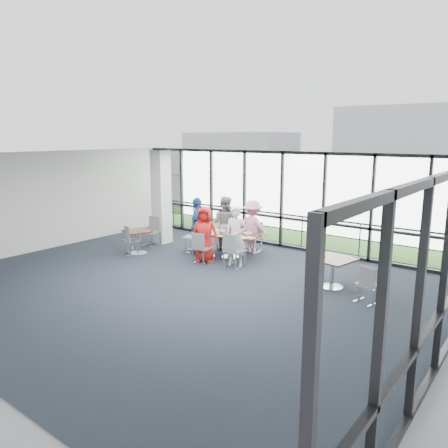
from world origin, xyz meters
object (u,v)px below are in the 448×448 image
Objects in this scene: diner_near_left at (205,234)px; chair_main_nr at (234,251)px; side_table_left at (137,235)px; chair_spare_r at (367,284)px; diner_far_right at (252,227)px; chair_main_end at (192,237)px; side_table_right at (333,262)px; chair_main_nl at (203,248)px; diner_near_right at (236,236)px; chair_main_fr at (252,238)px; chair_spare_la at (131,240)px; chair_main_fl at (227,235)px; diner_end at (198,226)px; chair_spare_lb at (150,232)px; structural_column at (161,197)px; main_table at (230,238)px; diner_far_left at (225,224)px.

diner_near_left is 1.11m from chair_main_nr.
side_table_left is 1.10× the size of chair_spare_r.
chair_main_end is (-1.60, -1.10, -0.35)m from diner_far_right.
diner_near_left is at bearing -177.99° from side_table_right.
chair_main_nl reaches higher than side_table_left.
diner_near_right is (-2.97, 0.07, 0.22)m from side_table_right.
chair_spare_la is at bearing 35.63° from chair_main_fr.
chair_main_fl is 3.10m from chair_spare_la.
diner_end is 1.96× the size of chair_spare_la.
chair_main_nl is at bearing 70.38° from chair_main_fr.
chair_spare_lb reaches higher than chair_spare_la.
diner_near_right is 1.78× the size of chair_spare_lb.
chair_main_fr is 3.51m from chair_spare_lb.
diner_near_left is at bearing -168.21° from chair_spare_r.
chair_spare_lb is at bearing 21.40° from chair_main_fl.
chair_spare_la is (-2.89, -2.52, -0.02)m from chair_main_fr.
chair_main_fl reaches higher than chair_main_fr.
side_table_right is at bearing 1.19° from chair_main_nr.
chair_spare_lb is (-6.63, 0.16, -0.16)m from side_table_right.
chair_main_fl is at bearing 95.70° from chair_main_nl.
chair_main_end is at bearing 31.33° from chair_main_fr.
diner_near_left is 2.72m from chair_spare_lb.
structural_column is 2.10m from chair_spare_la.
chair_main_fl is (-1.31, 1.34, -0.38)m from diner_near_right.
chair_main_fr is 3.83m from chair_spare_la.
diner_near_right is 1.91m from chair_main_fl.
chair_spare_lb is (-3.02, -0.49, -0.13)m from main_table.
diner_end is (-0.78, 0.58, 0.07)m from diner_near_left.
diner_end reaches higher than chair_spare_lb.
side_table_left is at bearing -73.15° from structural_column.
chair_main_fl is (2.38, 0.63, -1.12)m from structural_column.
chair_main_nr is 3.74m from chair_spare_lb.
diner_far_right is 1.75× the size of chair_main_fl.
diner_far_left reaches higher than chair_main_fl.
structural_column is 3.50× the size of chair_spare_la.
diner_near_right is (3.69, -0.71, -0.74)m from structural_column.
chair_spare_r is at bearing 24.02° from chair_spare_la.
chair_spare_la is at bearing 97.90° from chair_spare_lb.
chair_main_fr reaches higher than side_table_right.
diner_end is at bearing 39.43° from side_table_left.
diner_end reaches higher than chair_spare_r.
diner_end is (-1.36, -1.06, 0.05)m from diner_far_right.
chair_main_end is at bearing 126.91° from diner_near_left.
main_table is 1.17× the size of diner_near_left.
chair_main_nl is at bearing 40.97° from chair_main_end.
diner_near_right is at bearing 100.96° from chair_main_fr.
main_table is at bearing 132.49° from chair_main_nr.
chair_main_nl is at bearing 92.03° from diner_far_left.
main_table is 1.97× the size of chair_main_nr.
chair_spare_r is at bearing 166.83° from chair_spare_lb.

